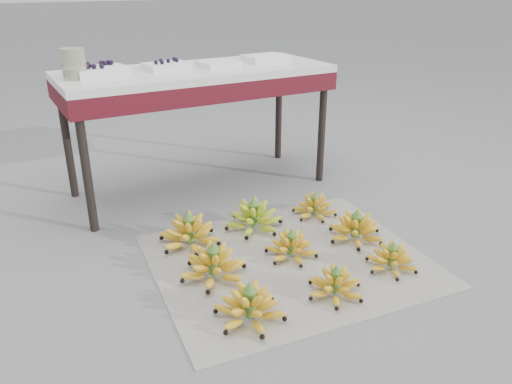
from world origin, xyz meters
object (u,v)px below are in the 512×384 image
bunch_mid_center (291,247)px  tray_far_right (266,58)px  bunch_front_left (250,307)px  vendor_table (197,83)px  tray_far_left (100,71)px  bunch_back_left (189,233)px  newspaper_mat (289,260)px  tray_left (167,66)px  glass_jar (74,64)px  tray_right (219,64)px  bunch_back_right (315,207)px  bunch_mid_right (356,229)px  bunch_back_center (254,218)px  bunch_mid_left (214,265)px  bunch_front_right (392,259)px  bunch_front_center (335,285)px

bunch_mid_center → tray_far_right: size_ratio=1.05×
bunch_front_left → tray_far_right: bearing=40.9°
vendor_table → tray_far_left: (-0.54, 0.03, 0.11)m
bunch_back_left → tray_far_left: 1.01m
newspaper_mat → tray_far_right: (0.47, 1.04, 0.77)m
bunch_back_left → tray_left: tray_left is taller
glass_jar → tray_right: bearing=-2.4°
bunch_back_left → tray_far_right: 1.28m
bunch_back_left → bunch_back_right: 0.74m
newspaper_mat → vendor_table: vendor_table is taller
newspaper_mat → bunch_mid_center: bunch_mid_center is taller
newspaper_mat → tray_right: tray_right is taller
bunch_back_left → bunch_mid_right: bearing=-18.1°
bunch_back_left → bunch_back_center: bunch_back_left is taller
newspaper_mat → bunch_mid_center: 0.06m
tray_far_right → tray_right: bearing=-172.8°
bunch_back_right → bunch_mid_left: bearing=-159.3°
bunch_front_left → bunch_mid_right: size_ratio=0.94×
bunch_mid_center → bunch_back_right: bearing=32.0°
bunch_front_right → vendor_table: vendor_table is taller
newspaper_mat → glass_jar: bearing=123.4°
bunch_mid_center → tray_left: tray_left is taller
bunch_back_left → tray_right: 1.06m
bunch_front_right → bunch_mid_center: (-0.34, 0.32, 0.00)m
bunch_mid_right → bunch_back_center: bunch_back_center is taller
bunch_front_left → bunch_back_right: bearing=23.1°
bunch_back_center → tray_right: bearing=97.5°
bunch_front_right → glass_jar: glass_jar is taller
newspaper_mat → bunch_mid_center: bearing=41.5°
bunch_front_left → bunch_front_right: (0.74, 0.01, -0.01)m
newspaper_mat → bunch_mid_left: size_ratio=3.72×
bunch_mid_center → vendor_table: 1.18m
vendor_table → tray_far_left: 0.56m
bunch_front_left → bunch_back_right: (0.76, 0.64, -0.01)m
vendor_table → bunch_mid_center: bearing=-88.6°
bunch_mid_center → newspaper_mat: bearing=-147.5°
bunch_back_right → glass_jar: glass_jar is taller
bunch_back_center → bunch_front_right: bearing=-43.4°
newspaper_mat → tray_far_right: bearing=65.6°
bunch_front_left → tray_left: size_ratio=1.35×
bunch_front_right → vendor_table: bearing=113.3°
bunch_back_right → glass_jar: bearing=146.1°
bunch_front_right → bunch_mid_right: 0.30m
newspaper_mat → bunch_front_center: bunch_front_center is taller
bunch_mid_right → tray_far_left: bearing=155.8°
newspaper_mat → vendor_table: bearing=90.0°
bunch_front_center → bunch_mid_center: bearing=93.6°
bunch_mid_right → tray_left: tray_left is taller
bunch_back_center → glass_jar: glass_jar is taller
newspaper_mat → glass_jar: 1.49m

